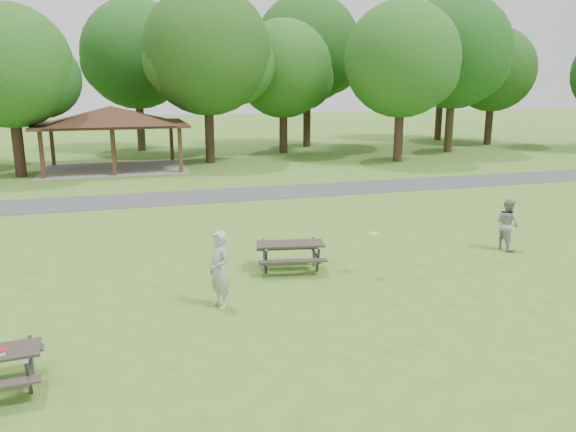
{
  "coord_description": "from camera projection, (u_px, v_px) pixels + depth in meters",
  "views": [
    {
      "loc": [
        -3.64,
        -11.44,
        5.18
      ],
      "look_at": [
        1.0,
        4.0,
        1.3
      ],
      "focal_mm": 35.0,
      "sensor_mm": 36.0,
      "label": 1
    }
  ],
  "objects": [
    {
      "name": "frisbee_in_flight",
      "position": [
        374.0,
        234.0,
        15.05
      ],
      "size": [
        0.35,
        0.35,
        0.02
      ],
      "color": "yellow",
      "rests_on": "ground"
    },
    {
      "name": "tree_deep_b",
      "position": [
        138.0,
        58.0,
        41.5
      ],
      "size": [
        8.4,
        8.0,
        11.13
      ],
      "color": "#332416",
      "rests_on": "ground"
    },
    {
      "name": "tree_deep_d",
      "position": [
        443.0,
        60.0,
        49.2
      ],
      "size": [
        8.4,
        8.0,
        11.27
      ],
      "color": "black",
      "rests_on": "ground"
    },
    {
      "name": "picnic_table_middle",
      "position": [
        290.0,
        249.0,
        15.71
      ],
      "size": [
        2.1,
        1.81,
        0.81
      ],
      "color": "#2C2620",
      "rests_on": "ground"
    },
    {
      "name": "ground",
      "position": [
        296.0,
        313.0,
        12.89
      ],
      "size": [
        160.0,
        160.0,
        0.0
      ],
      "primitive_type": "plane",
      "color": "#437120",
      "rests_on": "ground"
    },
    {
      "name": "tree_row_h",
      "position": [
        455.0,
        55.0,
        40.63
      ],
      "size": [
        8.61,
        8.2,
        11.37
      ],
      "color": "#322416",
      "rests_on": "ground"
    },
    {
      "name": "frisbee_catcher",
      "position": [
        507.0,
        224.0,
        17.58
      ],
      "size": [
        0.71,
        0.86,
        1.64
      ],
      "primitive_type": "imported",
      "rotation": [
        0.0,
        0.0,
        1.68
      ],
      "color": "#99999C",
      "rests_on": "ground"
    },
    {
      "name": "tree_row_i",
      "position": [
        494.0,
        72.0,
        45.82
      ],
      "size": [
        7.14,
        6.8,
        9.52
      ],
      "color": "black",
      "rests_on": "ground"
    },
    {
      "name": "pavilion",
      "position": [
        111.0,
        118.0,
        33.4
      ],
      "size": [
        8.6,
        7.01,
        3.76
      ],
      "color": "#3D2016",
      "rests_on": "ground"
    },
    {
      "name": "asphalt_path",
      "position": [
        205.0,
        196.0,
        25.92
      ],
      "size": [
        120.0,
        3.2,
        0.02
      ],
      "primitive_type": "cube",
      "color": "#3F3F41",
      "rests_on": "ground"
    },
    {
      "name": "tree_row_d",
      "position": [
        11.0,
        70.0,
        30.02
      ],
      "size": [
        6.93,
        6.6,
        9.27
      ],
      "color": "black",
      "rests_on": "ground"
    },
    {
      "name": "tree_deep_c",
      "position": [
        309.0,
        52.0,
        44.07
      ],
      "size": [
        8.82,
        8.4,
        11.9
      ],
      "color": "black",
      "rests_on": "ground"
    },
    {
      "name": "tree_row_f",
      "position": [
        284.0,
        72.0,
        40.34
      ],
      "size": [
        7.35,
        7.0,
        9.55
      ],
      "color": "black",
      "rests_on": "ground"
    },
    {
      "name": "tree_row_g",
      "position": [
        403.0,
        63.0,
        35.85
      ],
      "size": [
        7.77,
        7.4,
        10.25
      ],
      "color": "#301E15",
      "rests_on": "ground"
    },
    {
      "name": "frisbee_thrower",
      "position": [
        219.0,
        270.0,
        13.03
      ],
      "size": [
        0.65,
        0.78,
        1.83
      ],
      "primitive_type": "imported",
      "rotation": [
        0.0,
        0.0,
        -1.2
      ],
      "color": "#AEAEB1",
      "rests_on": "ground"
    },
    {
      "name": "tree_row_e",
      "position": [
        209.0,
        55.0,
        35.19
      ],
      "size": [
        8.4,
        8.0,
        11.02
      ],
      "color": "black",
      "rests_on": "ground"
    }
  ]
}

